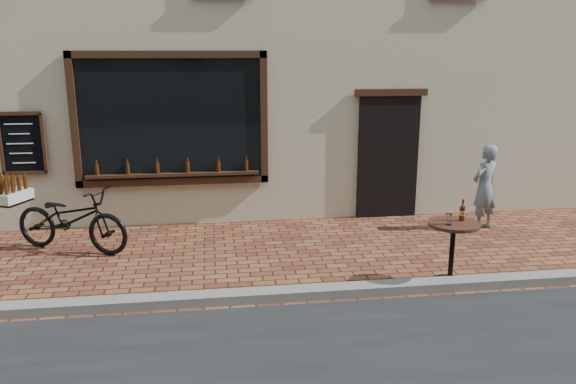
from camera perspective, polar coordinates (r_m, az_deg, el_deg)
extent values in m
plane|color=#57271C|center=(6.94, 3.34, -11.22)|extent=(90.00, 90.00, 0.00)
cube|color=slate|center=(7.09, 3.03, -10.10)|extent=(90.00, 0.25, 0.12)
cube|color=black|center=(9.68, -11.79, 7.24)|extent=(3.00, 0.06, 2.00)
cube|color=black|center=(9.59, -12.13, 13.52)|extent=(3.24, 0.10, 0.12)
cube|color=black|center=(9.84, -11.49, 1.09)|extent=(3.24, 0.10, 0.12)
cube|color=black|center=(9.88, -20.91, 6.75)|extent=(0.12, 0.10, 2.24)
cube|color=black|center=(9.68, -2.47, 7.52)|extent=(0.12, 0.10, 2.24)
cube|color=black|center=(9.76, -11.54, 1.77)|extent=(2.90, 0.16, 0.05)
cube|color=black|center=(10.28, 10.11, 3.48)|extent=(1.10, 0.10, 2.20)
cube|color=black|center=(10.10, 10.45, 9.92)|extent=(1.30, 0.10, 0.12)
cube|color=black|center=(10.16, -25.35, 4.49)|extent=(0.62, 0.04, 0.92)
cylinder|color=#3D1C07|center=(9.90, -18.81, 2.17)|extent=(0.06, 0.06, 0.19)
cylinder|color=#3D1C07|center=(9.81, -15.95, 2.29)|extent=(0.06, 0.06, 0.19)
cylinder|color=#3D1C07|center=(9.76, -13.04, 2.40)|extent=(0.06, 0.06, 0.19)
cylinder|color=#3D1C07|center=(9.72, -10.10, 2.51)|extent=(0.06, 0.06, 0.19)
cylinder|color=#3D1C07|center=(9.72, -7.16, 2.61)|extent=(0.06, 0.06, 0.19)
cylinder|color=#3D1C07|center=(9.73, -4.21, 2.71)|extent=(0.06, 0.06, 0.19)
imported|color=black|center=(9.09, -21.15, -2.58)|extent=(2.01, 1.39, 1.00)
cube|color=black|center=(9.71, -26.23, -0.90)|extent=(0.56, 0.64, 0.03)
cube|color=beige|center=(9.69, -26.29, -0.36)|extent=(0.57, 0.66, 0.16)
cylinder|color=#3D1C07|center=(9.43, -26.71, 0.37)|extent=(0.06, 0.06, 0.21)
cylinder|color=#3D1C07|center=(9.51, -27.21, 0.41)|extent=(0.06, 0.06, 0.21)
cylinder|color=#3D1C07|center=(9.53, -26.18, 0.56)|extent=(0.06, 0.06, 0.21)
cylinder|color=#3D1C07|center=(9.60, -26.67, 0.60)|extent=(0.06, 0.06, 0.21)
cylinder|color=#3D1C07|center=(9.68, -27.16, 0.64)|extent=(0.06, 0.06, 0.21)
cylinder|color=#3D1C07|center=(9.62, -25.65, 0.74)|extent=(0.06, 0.06, 0.21)
cylinder|color=#3D1C07|center=(9.70, -26.14, 0.78)|extent=(0.06, 0.06, 0.21)
cylinder|color=#3D1C07|center=(9.77, -26.63, 0.82)|extent=(0.06, 0.06, 0.21)
cylinder|color=#3D1C07|center=(9.85, -27.10, 0.86)|extent=(0.06, 0.06, 0.21)
cylinder|color=#3D1C07|center=(9.72, -25.14, 0.92)|extent=(0.06, 0.06, 0.21)
cylinder|color=black|center=(7.76, 16.08, -8.81)|extent=(0.48, 0.48, 0.03)
cylinder|color=black|center=(7.62, 16.29, -6.05)|extent=(0.07, 0.07, 0.76)
cylinder|color=black|center=(7.49, 16.50, -3.14)|extent=(0.66, 0.66, 0.04)
cylinder|color=gold|center=(7.57, 17.27, -2.04)|extent=(0.07, 0.07, 0.07)
cylinder|color=white|center=(7.35, 16.02, -2.67)|extent=(0.09, 0.09, 0.14)
imported|color=slate|center=(10.02, 19.34, 0.44)|extent=(0.63, 0.56, 1.46)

